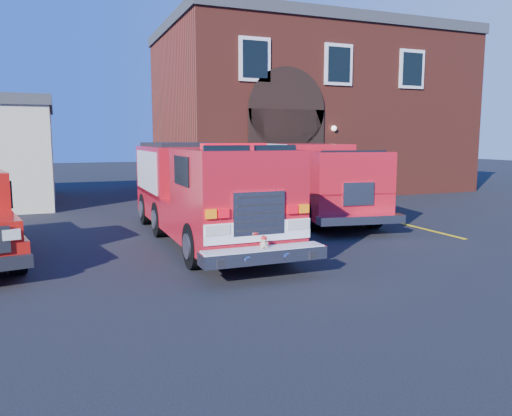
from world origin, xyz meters
name	(u,v)px	position (x,y,z in m)	size (l,w,h in m)	color
ground	(237,256)	(0.00, 0.00, 0.00)	(100.00, 100.00, 0.00)	black
parking_stripe_near	(429,230)	(6.50, 1.00, 0.00)	(0.12, 3.00, 0.01)	yellow
parking_stripe_mid	(371,216)	(6.50, 4.00, 0.00)	(0.12, 3.00, 0.01)	yellow
parking_stripe_far	(329,206)	(6.50, 7.00, 0.00)	(0.12, 3.00, 0.01)	yellow
fire_station	(306,111)	(8.99, 13.98, 4.25)	(15.20, 10.20, 8.45)	maroon
fire_engine	(202,190)	(-0.24, 2.14, 1.37)	(2.51, 8.59, 2.65)	black
secondary_truck	(313,177)	(4.56, 4.77, 1.39)	(3.58, 8.15, 2.55)	black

